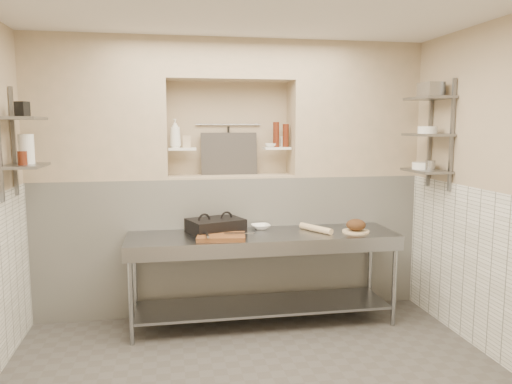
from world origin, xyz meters
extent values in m
cube|color=tan|center=(0.00, 2.00, 1.40)|extent=(4.00, 0.10, 2.80)
cube|color=tan|center=(0.00, -2.00, 1.40)|extent=(4.00, 0.10, 2.80)
cube|color=white|center=(0.00, 1.75, 0.70)|extent=(4.00, 0.40, 1.40)
cube|color=tan|center=(0.00, 1.75, 1.41)|extent=(1.30, 0.40, 0.02)
cube|color=tan|center=(-1.33, 1.75, 2.10)|extent=(1.35, 0.40, 1.40)
cube|color=tan|center=(1.33, 1.75, 2.10)|extent=(1.35, 0.40, 1.40)
cube|color=tan|center=(0.00, 1.75, 2.60)|extent=(1.30, 0.40, 0.40)
cube|color=white|center=(1.99, 0.00, 0.70)|extent=(0.02, 3.90, 1.40)
cube|color=white|center=(-0.50, 1.75, 1.70)|extent=(0.28, 0.16, 0.02)
cube|color=white|center=(0.50, 1.75, 1.70)|extent=(0.28, 0.16, 0.02)
cylinder|color=gray|center=(0.00, 1.92, 1.95)|extent=(0.70, 0.02, 0.02)
cylinder|color=black|center=(0.00, 1.90, 1.78)|extent=(0.02, 0.02, 0.30)
cube|color=#383330|center=(0.00, 1.85, 1.64)|extent=(0.60, 0.08, 0.45)
cube|color=slate|center=(-1.98, 1.25, 1.80)|extent=(0.03, 0.03, 0.95)
cube|color=slate|center=(-1.84, 1.05, 1.60)|extent=(0.30, 0.50, 0.02)
cube|color=slate|center=(-1.84, 1.05, 2.00)|extent=(0.30, 0.50, 0.03)
cube|color=slate|center=(1.98, 1.25, 1.85)|extent=(0.03, 0.03, 1.05)
cube|color=slate|center=(1.98, 0.85, 1.85)|extent=(0.03, 0.03, 1.05)
cube|color=slate|center=(1.84, 1.05, 1.50)|extent=(0.30, 0.50, 0.02)
cube|color=slate|center=(1.84, 1.05, 1.85)|extent=(0.30, 0.50, 0.02)
cube|color=slate|center=(1.84, 1.05, 2.20)|extent=(0.30, 0.50, 0.03)
cube|color=gray|center=(0.24, 1.20, 0.88)|extent=(2.60, 0.70, 0.04)
cube|color=gray|center=(0.24, 1.20, 0.18)|extent=(2.45, 0.60, 0.03)
cube|color=gray|center=(0.24, 0.87, 0.82)|extent=(2.60, 0.02, 0.12)
cylinder|color=gray|center=(-1.00, 0.91, 0.43)|extent=(0.04, 0.04, 0.86)
cylinder|color=gray|center=(-1.00, 1.49, 0.43)|extent=(0.04, 0.04, 0.86)
cylinder|color=gray|center=(1.48, 0.91, 0.43)|extent=(0.04, 0.04, 0.86)
cylinder|color=gray|center=(1.48, 1.49, 0.43)|extent=(0.04, 0.04, 0.86)
cube|color=black|center=(-0.20, 1.32, 0.95)|extent=(0.60, 0.52, 0.09)
cube|color=black|center=(-0.20, 1.32, 1.01)|extent=(0.60, 0.52, 0.05)
cube|color=brown|center=(-0.18, 1.05, 0.92)|extent=(0.48, 0.37, 0.04)
cube|color=gray|center=(-0.01, 1.05, 0.95)|extent=(0.28, 0.07, 0.01)
cylinder|color=gray|center=(-0.31, 1.02, 0.96)|extent=(0.02, 0.26, 0.02)
imported|color=white|center=(0.26, 1.42, 0.92)|extent=(0.21, 0.21, 0.05)
cylinder|color=beige|center=(0.77, 1.20, 0.93)|extent=(0.25, 0.39, 0.06)
cylinder|color=beige|center=(1.16, 1.11, 0.91)|extent=(0.27, 0.27, 0.02)
ellipsoid|color=#4C2D19|center=(1.16, 1.11, 0.97)|extent=(0.19, 0.19, 0.11)
imported|color=white|center=(-0.57, 1.75, 1.86)|extent=(0.14, 0.15, 0.30)
cube|color=tan|center=(-0.45, 1.79, 1.77)|extent=(0.08, 0.08, 0.12)
imported|color=white|center=(0.43, 1.74, 1.73)|extent=(0.13, 0.13, 0.04)
cylinder|color=#4F1D0F|center=(0.59, 1.73, 1.83)|extent=(0.07, 0.07, 0.24)
cylinder|color=#4F1D0F|center=(0.49, 1.74, 1.84)|extent=(0.07, 0.07, 0.26)
cylinder|color=white|center=(0.58, 1.78, 1.77)|extent=(0.06, 0.06, 0.11)
cylinder|color=white|center=(-1.84, 1.12, 1.74)|extent=(0.13, 0.13, 0.25)
cylinder|color=#4F1D0F|center=(-1.84, 0.98, 1.67)|extent=(0.08, 0.08, 0.12)
cube|color=black|center=(-1.84, 1.06, 2.08)|extent=(0.12, 0.12, 0.13)
cylinder|color=white|center=(1.84, 1.10, 1.55)|extent=(0.22, 0.22, 0.07)
cylinder|color=gray|center=(1.84, 0.97, 1.56)|extent=(0.09, 0.09, 0.09)
cylinder|color=white|center=(1.84, 1.05, 1.90)|extent=(0.19, 0.19, 0.07)
cube|color=gray|center=(1.84, 1.03, 2.28)|extent=(0.19, 0.23, 0.13)
camera|label=1|loc=(-0.66, -3.44, 1.94)|focal=35.00mm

